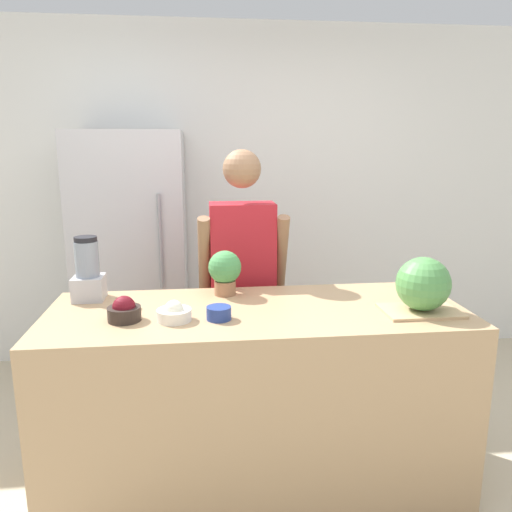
{
  "coord_description": "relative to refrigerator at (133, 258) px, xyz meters",
  "views": [
    {
      "loc": [
        -0.26,
        -1.86,
        1.7
      ],
      "look_at": [
        0.0,
        0.42,
        1.18
      ],
      "focal_mm": 35.0,
      "sensor_mm": 36.0,
      "label": 1
    }
  ],
  "objects": [
    {
      "name": "potted_plant",
      "position": [
        0.61,
        -1.1,
        0.17
      ],
      "size": [
        0.17,
        0.17,
        0.23
      ],
      "color": "#996647",
      "rests_on": "counter_island"
    },
    {
      "name": "bowl_cream",
      "position": [
        0.37,
        -1.46,
        0.07
      ],
      "size": [
        0.15,
        0.15,
        0.09
      ],
      "color": "white",
      "rests_on": "counter_island"
    },
    {
      "name": "counter_island",
      "position": [
        0.75,
        -1.35,
        -0.43
      ],
      "size": [
        1.98,
        0.76,
        0.93
      ],
      "color": "tan",
      "rests_on": "ground_plane"
    },
    {
      "name": "blender",
      "position": [
        -0.07,
        -1.1,
        0.18
      ],
      "size": [
        0.15,
        0.15,
        0.32
      ],
      "color": "#B7B7BC",
      "rests_on": "counter_island"
    },
    {
      "name": "bowl_small_blue",
      "position": [
        0.56,
        -1.47,
        0.07
      ],
      "size": [
        0.11,
        0.11,
        0.06
      ],
      "color": "navy",
      "rests_on": "counter_island"
    },
    {
      "name": "refrigerator",
      "position": [
        0.0,
        0.0,
        0.0
      ],
      "size": [
        0.76,
        0.66,
        1.79
      ],
      "color": "#B7B7BC",
      "rests_on": "ground_plane"
    },
    {
      "name": "wall_back",
      "position": [
        0.75,
        0.36,
        0.4
      ],
      "size": [
        8.0,
        0.06,
        2.6
      ],
      "color": "white",
      "rests_on": "ground_plane"
    },
    {
      "name": "cutting_board",
      "position": [
        1.5,
        -1.48,
        0.04
      ],
      "size": [
        0.35,
        0.23,
        0.01
      ],
      "color": "tan",
      "rests_on": "counter_island"
    },
    {
      "name": "watermelon",
      "position": [
        1.5,
        -1.48,
        0.18
      ],
      "size": [
        0.25,
        0.25,
        0.25
      ],
      "color": "#4C8C47",
      "rests_on": "cutting_board"
    },
    {
      "name": "bowl_cherries",
      "position": [
        0.15,
        -1.44,
        0.08
      ],
      "size": [
        0.15,
        0.15,
        0.11
      ],
      "color": "#2D231E",
      "rests_on": "counter_island"
    },
    {
      "name": "person",
      "position": [
        0.73,
        -0.76,
        -0.03
      ],
      "size": [
        0.51,
        0.27,
        1.67
      ],
      "color": "gray",
      "rests_on": "ground_plane"
    }
  ]
}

